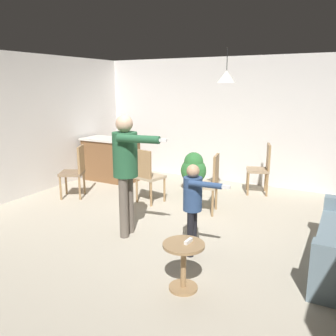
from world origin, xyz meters
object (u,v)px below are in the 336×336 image
(dining_chair_spare, at_px, (76,169))
(spare_remote_on_table, at_px, (188,241))
(potted_plant_corner, at_px, (194,170))
(side_table_by_couch, at_px, (183,261))
(kitchen_counter, at_px, (111,159))
(dining_chair_by_counter, at_px, (148,174))
(dining_chair_centre_back, at_px, (262,167))
(person_adult, at_px, (126,162))
(person_child, at_px, (193,200))
(dining_chair_near_wall, at_px, (209,181))

(dining_chair_spare, bearing_deg, spare_remote_on_table, -147.52)
(potted_plant_corner, relative_size, spare_remote_on_table, 6.14)
(side_table_by_couch, distance_m, spare_remote_on_table, 0.22)
(kitchen_counter, relative_size, dining_chair_by_counter, 1.26)
(kitchen_counter, relative_size, potted_plant_corner, 1.58)
(dining_chair_centre_back, bearing_deg, dining_chair_by_counter, 114.84)
(dining_chair_centre_back, bearing_deg, side_table_by_couch, 163.96)
(person_adult, distance_m, dining_chair_by_counter, 1.53)
(kitchen_counter, height_order, person_adult, person_adult)
(side_table_by_couch, relative_size, spare_remote_on_table, 4.00)
(dining_chair_by_counter, distance_m, potted_plant_corner, 1.18)
(dining_chair_centre_back, relative_size, spare_remote_on_table, 7.69)
(person_adult, relative_size, dining_chair_by_counter, 1.72)
(person_child, xyz_separation_m, dining_chair_spare, (-2.96, 1.10, -0.19))
(dining_chair_spare, distance_m, potted_plant_corner, 2.32)
(dining_chair_near_wall, bearing_deg, spare_remote_on_table, -174.41)
(potted_plant_corner, bearing_deg, dining_chair_near_wall, -54.06)
(person_child, xyz_separation_m, dining_chair_centre_back, (0.09, 3.03, -0.19))
(side_table_by_couch, relative_size, person_adult, 0.30)
(dining_chair_centre_back, height_order, dining_chair_spare, same)
(dining_chair_by_counter, bearing_deg, dining_chair_centre_back, 55.36)
(person_adult, relative_size, dining_chair_centre_back, 1.72)
(person_adult, bearing_deg, dining_chair_centre_back, 148.77)
(person_adult, distance_m, spare_remote_on_table, 1.68)
(spare_remote_on_table, bearing_deg, person_child, 111.01)
(person_adult, height_order, dining_chair_near_wall, person_adult)
(kitchen_counter, xyz_separation_m, dining_chair_by_counter, (1.58, -0.98, 0.07))
(kitchen_counter, relative_size, person_child, 1.07)
(kitchen_counter, height_order, side_table_by_couch, kitchen_counter)
(dining_chair_centre_back, bearing_deg, person_adult, 139.80)
(person_adult, height_order, person_child, person_adult)
(person_child, bearing_deg, dining_chair_centre_back, 172.27)
(dining_chair_near_wall, bearing_deg, kitchen_counter, 60.04)
(dining_chair_near_wall, relative_size, spare_remote_on_table, 7.69)
(dining_chair_centre_back, distance_m, potted_plant_corner, 1.34)
(side_table_by_couch, xyz_separation_m, dining_chair_by_counter, (-1.82, 2.23, 0.22))
(dining_chair_centre_back, bearing_deg, spare_remote_on_table, 164.51)
(kitchen_counter, bearing_deg, dining_chair_spare, -81.77)
(side_table_by_couch, distance_m, dining_chair_spare, 3.72)
(side_table_by_couch, xyz_separation_m, person_child, (-0.25, 0.77, 0.40))
(kitchen_counter, height_order, person_child, person_child)
(side_table_by_couch, distance_m, person_child, 0.90)
(dining_chair_by_counter, relative_size, dining_chair_near_wall, 1.00)
(kitchen_counter, xyz_separation_m, person_child, (3.16, -2.44, 0.25))
(side_table_by_couch, xyz_separation_m, potted_plant_corner, (-1.41, 3.33, 0.11))
(kitchen_counter, relative_size, dining_chair_near_wall, 1.26)
(kitchen_counter, relative_size, spare_remote_on_table, 9.69)
(person_child, bearing_deg, potted_plant_corner, -161.54)
(side_table_by_couch, height_order, person_child, person_child)
(kitchen_counter, bearing_deg, person_child, -37.74)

